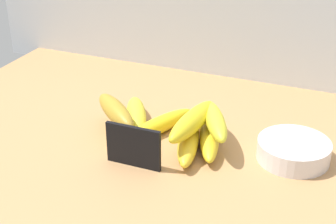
% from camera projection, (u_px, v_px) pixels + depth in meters
% --- Properties ---
extents(counter_top, '(1.10, 0.76, 0.03)m').
position_uv_depth(counter_top, '(153.00, 146.00, 1.07)').
color(counter_top, '#AD7F50').
rests_on(counter_top, ground).
extents(chalkboard_sign, '(0.11, 0.02, 0.08)m').
position_uv_depth(chalkboard_sign, '(134.00, 148.00, 0.96)').
color(chalkboard_sign, black).
rests_on(chalkboard_sign, counter_top).
extents(fruit_bowl, '(0.14, 0.14, 0.04)m').
position_uv_depth(fruit_bowl, '(294.00, 150.00, 0.99)').
color(fruit_bowl, silver).
rests_on(fruit_bowl, counter_top).
extents(banana_0, '(0.15, 0.18, 0.03)m').
position_uv_depth(banana_0, '(122.00, 129.00, 1.07)').
color(banana_0, yellow).
rests_on(banana_0, counter_top).
extents(banana_1, '(0.10, 0.21, 0.04)m').
position_uv_depth(banana_1, '(209.00, 135.00, 1.04)').
color(banana_1, yellow).
rests_on(banana_1, counter_top).
extents(banana_2, '(0.11, 0.16, 0.04)m').
position_uv_depth(banana_2, '(136.00, 115.00, 1.12)').
color(banana_2, yellow).
rests_on(banana_2, counter_top).
extents(banana_3, '(0.11, 0.20, 0.04)m').
position_uv_depth(banana_3, '(160.00, 126.00, 1.08)').
color(banana_3, yellow).
rests_on(banana_3, counter_top).
extents(banana_4, '(0.09, 0.19, 0.04)m').
position_uv_depth(banana_4, '(188.00, 141.00, 1.02)').
color(banana_4, yellow).
rests_on(banana_4, counter_top).
extents(banana_5, '(0.11, 0.16, 0.04)m').
position_uv_depth(banana_5, '(215.00, 121.00, 1.01)').
color(banana_5, yellow).
rests_on(banana_5, banana_1).
extents(banana_6, '(0.15, 0.14, 0.04)m').
position_uv_depth(banana_6, '(116.00, 111.00, 1.06)').
color(banana_6, '#A98528').
rests_on(banana_6, banana_0).
extents(banana_7, '(0.06, 0.19, 0.04)m').
position_uv_depth(banana_7, '(193.00, 120.00, 1.01)').
color(banana_7, yellow).
rests_on(banana_7, banana_4).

